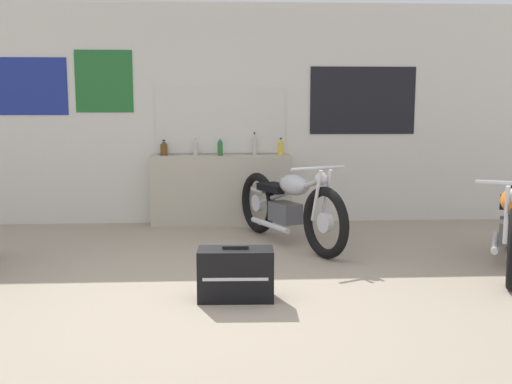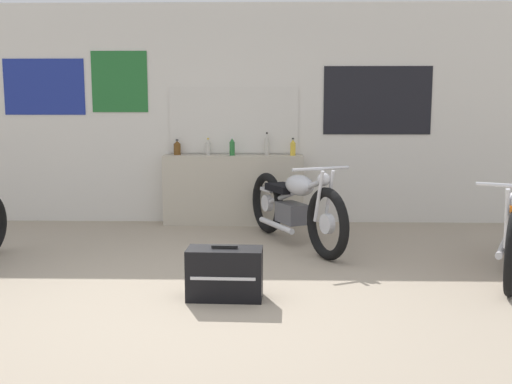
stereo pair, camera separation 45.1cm
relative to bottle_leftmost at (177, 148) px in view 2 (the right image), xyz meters
The scene contains 10 objects.
ground_plane 3.43m from the bottle_leftmost, 80.99° to the right, with size 24.00×24.00×0.00m, color gray.
wall_back 0.69m from the bottle_leftmost, 14.37° to the left, with size 10.00×0.07×2.80m.
sill_counter 0.90m from the bottle_leftmost, ahead, with size 1.78×0.28×0.89m.
bottle_leftmost is the anchor object (origin of this frame).
bottle_left_center 0.40m from the bottle_leftmost, ahead, with size 0.06×0.06×0.22m.
bottle_center 0.71m from the bottle_leftmost, ahead, with size 0.07×0.07×0.24m.
bottle_right_center 1.15m from the bottle_leftmost, ahead, with size 0.06×0.06×0.29m.
bottle_rightmost 1.48m from the bottle_leftmost, ahead, with size 0.07×0.07×0.22m.
motorcycle_silver 1.96m from the bottle_leftmost, 39.25° to the right, with size 1.04×1.94×0.91m.
hard_case_black 3.25m from the bottle_leftmost, 74.64° to the right, with size 0.60×0.30×0.43m.
Camera 2 is at (0.68, -4.38, 1.53)m, focal length 42.00 mm.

